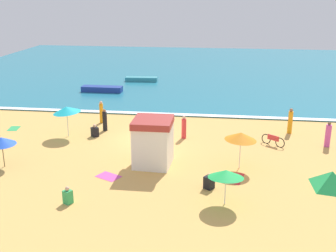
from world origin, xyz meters
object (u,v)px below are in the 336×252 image
at_px(beach_umbrella_1, 226,174).
at_px(beachgoer_7, 290,121).
at_px(beach_umbrella_0, 1,141).
at_px(beach_umbrella_4, 67,110).
at_px(beachgoer_6, 68,196).
at_px(small_boat_1, 102,89).
at_px(beach_tent, 332,180).
at_px(beachgoer_4, 105,121).
at_px(beachgoer_2, 209,182).
at_px(lifeguard_cabana, 153,142).
at_px(beachgoer_5, 184,128).
at_px(parked_bicycle, 273,140).
at_px(beachgoer_1, 328,135).
at_px(beach_umbrella_2, 241,136).
at_px(beachgoer_0, 95,131).
at_px(small_boat_0, 141,79).
at_px(beachgoer_8, 101,112).

bearing_deg(beach_umbrella_1, beachgoer_7, 67.66).
bearing_deg(beach_umbrella_0, beach_umbrella_1, -12.68).
bearing_deg(beach_umbrella_4, beach_umbrella_1, -37.83).
bearing_deg(beachgoer_6, small_boat_1, 101.85).
xyz_separation_m(beach_umbrella_4, beach_tent, (17.17, -6.43, -1.53)).
distance_m(beachgoer_4, small_boat_1, 12.70).
relative_size(beach_umbrella_1, beachgoer_2, 2.18).
height_order(lifeguard_cabana, beach_tent, lifeguard_cabana).
bearing_deg(beachgoer_6, beach_umbrella_0, 144.25).
relative_size(beach_umbrella_4, beachgoer_5, 1.43).
distance_m(parked_bicycle, beachgoer_1, 3.71).
height_order(beach_umbrella_2, beachgoer_5, beach_umbrella_2).
bearing_deg(beach_umbrella_1, beachgoer_4, 130.91).
relative_size(beachgoer_0, small_boat_1, 0.22).
relative_size(beach_tent, beachgoer_5, 1.61).
bearing_deg(lifeguard_cabana, beachgoer_5, 74.36).
distance_m(beach_umbrella_1, small_boat_1, 26.07).
bearing_deg(beach_umbrella_0, beachgoer_1, 16.79).
relative_size(beach_tent, beachgoer_0, 2.89).
height_order(beach_umbrella_4, small_boat_0, beach_umbrella_4).
height_order(beach_umbrella_4, beachgoer_7, beach_umbrella_4).
relative_size(small_boat_0, small_boat_1, 0.88).
bearing_deg(small_boat_1, beachgoer_1, -34.34).
bearing_deg(lifeguard_cabana, beach_umbrella_1, -45.68).
relative_size(beachgoer_6, small_boat_0, 0.25).
height_order(beachgoer_7, beachgoer_8, beachgoer_7).
bearing_deg(beachgoer_1, beach_umbrella_0, -163.21).
bearing_deg(beachgoer_2, lifeguard_cabana, 141.13).
bearing_deg(beachgoer_0, beach_umbrella_4, -174.05).
relative_size(lifeguard_cabana, beachgoer_4, 1.72).
height_order(beach_tent, beachgoer_7, beachgoer_7).
height_order(parked_bicycle, beachgoer_4, beachgoer_4).
xyz_separation_m(beach_tent, beachgoer_4, (-14.83, 8.06, 0.29)).
relative_size(beachgoer_2, beachgoer_4, 0.52).
height_order(beach_umbrella_1, beachgoer_6, beach_umbrella_1).
distance_m(beachgoer_4, beachgoer_8, 2.08).
xyz_separation_m(beachgoer_1, small_boat_0, (-16.70, 19.29, -0.48)).
relative_size(beach_umbrella_1, beachgoer_1, 1.10).
xyz_separation_m(beach_umbrella_2, beach_umbrella_4, (-12.32, 4.25, 0.00)).
height_order(beach_umbrella_1, beach_tent, beach_umbrella_1).
distance_m(beach_umbrella_1, beachgoer_0, 13.21).
xyz_separation_m(beachgoer_0, beachgoer_5, (6.53, 0.48, 0.40)).
bearing_deg(beach_umbrella_1, beach_umbrella_2, 79.42).
relative_size(beach_umbrella_0, beachgoer_2, 2.53).
bearing_deg(beach_umbrella_4, beachgoer_0, 5.95).
bearing_deg(small_boat_1, beachgoer_5, -53.04).
bearing_deg(beachgoer_6, beach_tent, 14.11).
xyz_separation_m(beach_umbrella_2, small_boat_1, (-13.68, 18.02, -1.65)).
relative_size(beach_umbrella_0, parked_bicycle, 1.53).
relative_size(beach_umbrella_2, small_boat_1, 0.54).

